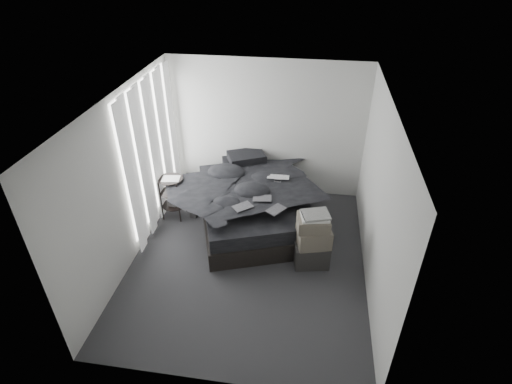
# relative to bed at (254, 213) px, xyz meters

# --- Properties ---
(floor) EXTENTS (3.60, 4.20, 0.01)m
(floor) POSITION_rel_bed_xyz_m (0.07, -1.02, -0.16)
(floor) COLOR #2B2B2E
(floor) RESTS_ON ground
(ceiling) EXTENTS (3.60, 4.20, 0.01)m
(ceiling) POSITION_rel_bed_xyz_m (0.07, -1.02, 2.44)
(ceiling) COLOR white
(ceiling) RESTS_ON ground
(wall_back) EXTENTS (3.60, 0.01, 2.60)m
(wall_back) POSITION_rel_bed_xyz_m (0.07, 1.08, 1.14)
(wall_back) COLOR silver
(wall_back) RESTS_ON ground
(wall_front) EXTENTS (3.60, 0.01, 2.60)m
(wall_front) POSITION_rel_bed_xyz_m (0.07, -3.12, 1.14)
(wall_front) COLOR silver
(wall_front) RESTS_ON ground
(wall_left) EXTENTS (0.01, 4.20, 2.60)m
(wall_left) POSITION_rel_bed_xyz_m (-1.73, -1.02, 1.14)
(wall_left) COLOR silver
(wall_left) RESTS_ON ground
(wall_right) EXTENTS (0.01, 4.20, 2.60)m
(wall_right) POSITION_rel_bed_xyz_m (1.87, -1.02, 1.14)
(wall_right) COLOR silver
(wall_right) RESTS_ON ground
(window_left) EXTENTS (0.02, 2.00, 2.30)m
(window_left) POSITION_rel_bed_xyz_m (-1.71, -0.12, 1.19)
(window_left) COLOR white
(window_left) RESTS_ON wall_left
(curtain_left) EXTENTS (0.06, 2.12, 2.48)m
(curtain_left) POSITION_rel_bed_xyz_m (-1.66, -0.12, 1.12)
(curtain_left) COLOR white
(curtain_left) RESTS_ON wall_left
(bed) EXTENTS (2.47, 2.82, 0.32)m
(bed) POSITION_rel_bed_xyz_m (0.00, 0.00, 0.00)
(bed) COLOR black
(bed) RESTS_ON floor
(mattress) EXTENTS (2.38, 2.73, 0.25)m
(mattress) POSITION_rel_bed_xyz_m (0.00, 0.00, 0.29)
(mattress) COLOR black
(mattress) RESTS_ON bed
(duvet) EXTENTS (2.31, 2.48, 0.28)m
(duvet) POSITION_rel_bed_xyz_m (0.02, -0.05, 0.55)
(duvet) COLOR black
(duvet) RESTS_ON mattress
(pillow_lower) EXTENTS (0.83, 0.69, 0.16)m
(pillow_lower) POSITION_rel_bed_xyz_m (-0.35, 0.85, 0.49)
(pillow_lower) COLOR black
(pillow_lower) RESTS_ON mattress
(pillow_upper) EXTENTS (0.80, 0.70, 0.15)m
(pillow_upper) POSITION_rel_bed_xyz_m (-0.27, 0.85, 0.65)
(pillow_upper) COLOR black
(pillow_upper) RESTS_ON pillow_lower
(laptop) EXTENTS (0.38, 0.25, 0.03)m
(laptop) POSITION_rel_bed_xyz_m (0.39, 0.20, 0.70)
(laptop) COLOR silver
(laptop) RESTS_ON duvet
(comic_a) EXTENTS (0.35, 0.34, 0.01)m
(comic_a) POSITION_rel_bed_xyz_m (-0.07, -0.69, 0.69)
(comic_a) COLOR black
(comic_a) RESTS_ON duvet
(comic_b) EXTENTS (0.32, 0.23, 0.01)m
(comic_b) POSITION_rel_bed_xyz_m (0.20, -0.42, 0.70)
(comic_b) COLOR black
(comic_b) RESTS_ON duvet
(comic_c) EXTENTS (0.33, 0.36, 0.01)m
(comic_c) POSITION_rel_bed_xyz_m (0.46, -0.69, 0.71)
(comic_c) COLOR black
(comic_c) RESTS_ON duvet
(side_stand) EXTENTS (0.44, 0.44, 0.78)m
(side_stand) POSITION_rel_bed_xyz_m (-1.44, -0.08, 0.23)
(side_stand) COLOR black
(side_stand) RESTS_ON floor
(papers) EXTENTS (0.33, 0.26, 0.02)m
(papers) POSITION_rel_bed_xyz_m (-1.43, -0.09, 0.63)
(papers) COLOR white
(papers) RESTS_ON side_stand
(floor_books) EXTENTS (0.14, 0.19, 0.12)m
(floor_books) POSITION_rel_bed_xyz_m (-1.10, -0.02, -0.10)
(floor_books) COLOR black
(floor_books) RESTS_ON floor
(box_lower) EXTENTS (0.59, 0.50, 0.38)m
(box_lower) POSITION_rel_bed_xyz_m (1.05, -0.96, 0.03)
(box_lower) COLOR black
(box_lower) RESTS_ON floor
(box_mid) EXTENTS (0.57, 0.50, 0.29)m
(box_mid) POSITION_rel_bed_xyz_m (1.06, -0.97, 0.37)
(box_mid) COLOR #585145
(box_mid) RESTS_ON box_lower
(box_upper) EXTENTS (0.51, 0.44, 0.20)m
(box_upper) POSITION_rel_bed_xyz_m (1.04, -0.96, 0.62)
(box_upper) COLOR #585145
(box_upper) RESTS_ON box_mid
(art_book_white) EXTENTS (0.45, 0.39, 0.04)m
(art_book_white) POSITION_rel_bed_xyz_m (1.05, -0.96, 0.74)
(art_book_white) COLOR silver
(art_book_white) RESTS_ON box_upper
(art_book_snake) EXTENTS (0.46, 0.40, 0.04)m
(art_book_snake) POSITION_rel_bed_xyz_m (1.06, -0.97, 0.78)
(art_book_snake) COLOR silver
(art_book_snake) RESTS_ON art_book_white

